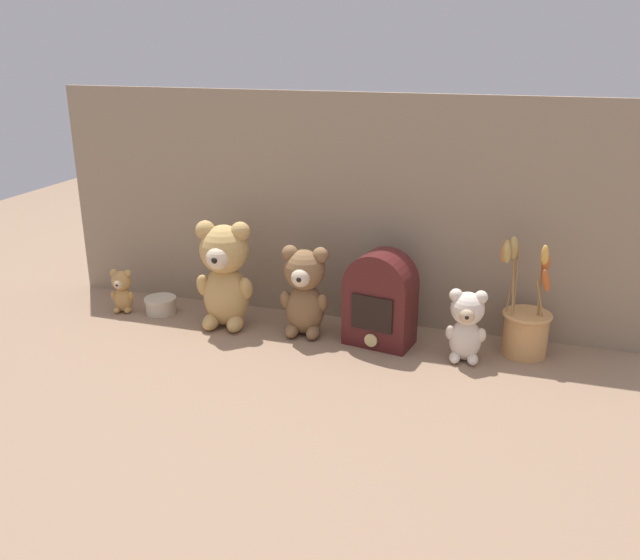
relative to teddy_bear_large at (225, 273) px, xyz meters
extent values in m
plane|color=#8E7056|center=(0.27, -0.01, -0.16)|extent=(4.00, 4.00, 0.00)
cube|color=gray|center=(0.27, 0.16, 0.16)|extent=(1.66, 0.02, 0.63)
ellipsoid|color=tan|center=(0.00, 0.00, -0.07)|extent=(0.14, 0.12, 0.17)
sphere|color=tan|center=(0.00, 0.00, 0.07)|extent=(0.13, 0.13, 0.13)
sphere|color=beige|center=(0.01, -0.05, 0.06)|extent=(0.06, 0.06, 0.06)
sphere|color=black|center=(0.01, -0.07, 0.06)|extent=(0.02, 0.02, 0.02)
sphere|color=tan|center=(0.05, 0.01, 0.12)|extent=(0.05, 0.05, 0.05)
sphere|color=tan|center=(-0.05, 0.00, 0.12)|extent=(0.05, 0.05, 0.05)
ellipsoid|color=tan|center=(0.06, 0.00, -0.04)|extent=(0.04, 0.06, 0.08)
ellipsoid|color=tan|center=(-0.06, -0.01, -0.04)|extent=(0.04, 0.06, 0.08)
ellipsoid|color=tan|center=(0.04, -0.03, -0.13)|extent=(0.05, 0.07, 0.04)
ellipsoid|color=tan|center=(-0.03, -0.04, -0.13)|extent=(0.05, 0.07, 0.04)
ellipsoid|color=olive|center=(0.23, 0.02, -0.08)|extent=(0.11, 0.10, 0.14)
sphere|color=olive|center=(0.23, 0.02, 0.03)|extent=(0.11, 0.11, 0.11)
sphere|color=beige|center=(0.23, -0.03, 0.02)|extent=(0.05, 0.05, 0.05)
sphere|color=black|center=(0.23, -0.05, 0.02)|extent=(0.01, 0.01, 0.01)
sphere|color=olive|center=(0.27, 0.02, 0.07)|extent=(0.04, 0.04, 0.04)
sphere|color=olive|center=(0.19, 0.01, 0.07)|extent=(0.04, 0.04, 0.04)
ellipsoid|color=olive|center=(0.28, 0.01, -0.06)|extent=(0.04, 0.05, 0.06)
ellipsoid|color=olive|center=(0.18, 0.00, -0.06)|extent=(0.04, 0.05, 0.06)
ellipsoid|color=olive|center=(0.26, -0.01, -0.14)|extent=(0.04, 0.06, 0.04)
ellipsoid|color=olive|center=(0.20, -0.02, -0.14)|extent=(0.04, 0.06, 0.04)
ellipsoid|color=beige|center=(0.66, -0.02, -0.10)|extent=(0.08, 0.07, 0.11)
sphere|color=beige|center=(0.66, -0.02, -0.02)|extent=(0.08, 0.08, 0.08)
sphere|color=#D1B289|center=(0.66, -0.05, -0.02)|extent=(0.04, 0.04, 0.04)
sphere|color=black|center=(0.66, -0.06, -0.02)|extent=(0.01, 0.01, 0.01)
sphere|color=beige|center=(0.69, -0.01, 0.01)|extent=(0.03, 0.03, 0.03)
sphere|color=beige|center=(0.63, -0.02, 0.01)|extent=(0.03, 0.03, 0.03)
ellipsoid|color=beige|center=(0.69, -0.02, -0.08)|extent=(0.03, 0.04, 0.05)
ellipsoid|color=beige|center=(0.62, -0.02, -0.08)|extent=(0.03, 0.04, 0.05)
ellipsoid|color=beige|center=(0.68, -0.04, -0.14)|extent=(0.03, 0.04, 0.03)
ellipsoid|color=beige|center=(0.64, -0.04, -0.14)|extent=(0.03, 0.04, 0.03)
ellipsoid|color=tan|center=(-0.33, 0.00, -0.12)|extent=(0.06, 0.05, 0.08)
sphere|color=tan|center=(-0.33, 0.00, -0.06)|extent=(0.06, 0.06, 0.06)
sphere|color=#D1B289|center=(-0.33, -0.02, -0.06)|extent=(0.03, 0.03, 0.03)
sphere|color=black|center=(-0.33, -0.03, -0.06)|extent=(0.01, 0.01, 0.01)
sphere|color=tan|center=(-0.31, 0.01, -0.04)|extent=(0.02, 0.02, 0.02)
sphere|color=tan|center=(-0.35, 0.00, -0.04)|extent=(0.02, 0.02, 0.02)
ellipsoid|color=tan|center=(-0.31, 0.00, -0.11)|extent=(0.02, 0.03, 0.03)
ellipsoid|color=tan|center=(-0.36, -0.01, -0.11)|extent=(0.02, 0.03, 0.03)
ellipsoid|color=tan|center=(-0.32, -0.01, -0.15)|extent=(0.02, 0.03, 0.02)
ellipsoid|color=tan|center=(-0.35, -0.02, -0.15)|extent=(0.02, 0.03, 0.02)
cylinder|color=tan|center=(0.80, 0.06, -0.10)|extent=(0.11, 0.11, 0.12)
torus|color=tan|center=(0.80, 0.06, -0.05)|extent=(0.12, 0.12, 0.01)
cylinder|color=#9E7542|center=(0.75, 0.08, 0.03)|extent=(0.02, 0.05, 0.15)
ellipsoid|color=orange|center=(0.73, 0.08, 0.11)|extent=(0.03, 0.04, 0.06)
cylinder|color=#9E7542|center=(0.76, 0.06, 0.04)|extent=(0.01, 0.03, 0.17)
ellipsoid|color=tan|center=(0.75, 0.06, 0.12)|extent=(0.03, 0.03, 0.06)
cylinder|color=#9E7542|center=(0.82, 0.03, 0.01)|extent=(0.03, 0.03, 0.10)
ellipsoid|color=#C65B28|center=(0.83, 0.02, 0.06)|extent=(0.04, 0.03, 0.06)
cylinder|color=#9E7542|center=(0.76, 0.05, 0.04)|extent=(0.02, 0.05, 0.16)
ellipsoid|color=tan|center=(0.73, 0.04, 0.12)|extent=(0.03, 0.04, 0.06)
cylinder|color=#9E7542|center=(0.82, 0.04, 0.04)|extent=(0.01, 0.01, 0.16)
ellipsoid|color=gold|center=(0.82, 0.04, 0.12)|extent=(0.03, 0.03, 0.05)
cylinder|color=#9E7542|center=(0.82, 0.05, 0.03)|extent=(0.01, 0.01, 0.14)
ellipsoid|color=#C65B28|center=(0.83, 0.04, 0.10)|extent=(0.03, 0.03, 0.04)
cube|color=#4C1919|center=(0.43, 0.02, -0.07)|extent=(0.19, 0.13, 0.17)
cylinder|color=#4C1919|center=(0.43, 0.02, 0.01)|extent=(0.19, 0.13, 0.17)
cube|color=black|center=(0.42, -0.04, -0.05)|extent=(0.11, 0.02, 0.09)
cylinder|color=#D6BC7A|center=(0.42, -0.04, -0.13)|extent=(0.04, 0.01, 0.03)
cylinder|color=beige|center=(-0.22, 0.02, -0.14)|extent=(0.09, 0.09, 0.04)
cylinder|color=beige|center=(-0.22, 0.02, -0.11)|extent=(0.09, 0.09, 0.01)
camera|label=1|loc=(0.78, -1.58, 0.60)|focal=38.00mm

